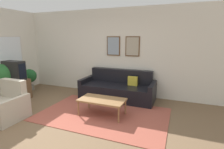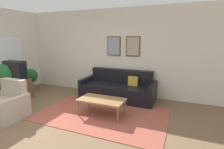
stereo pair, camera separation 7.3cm
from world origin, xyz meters
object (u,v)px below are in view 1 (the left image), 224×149
(couch, at_px, (118,89))
(coffee_table, at_px, (102,100))
(armchair, at_px, (5,107))
(potted_plant_tall, at_px, (5,75))
(tv, at_px, (14,70))

(couch, bearing_deg, coffee_table, -87.62)
(coffee_table, xyz_separation_m, armchair, (-1.98, -0.96, -0.08))
(armchair, bearing_deg, potted_plant_tall, 155.03)
(tv, distance_m, potted_plant_tall, 0.35)
(couch, xyz_separation_m, potted_plant_tall, (-3.13, -1.24, 0.42))
(couch, relative_size, armchair, 2.57)
(couch, distance_m, potted_plant_tall, 3.40)
(coffee_table, bearing_deg, couch, 92.38)
(coffee_table, distance_m, armchair, 2.20)
(coffee_table, relative_size, tv, 1.60)
(tv, distance_m, armchair, 1.51)
(armchair, xyz_separation_m, potted_plant_tall, (-1.21, 0.98, 0.42))
(couch, xyz_separation_m, tv, (-2.83, -1.16, 0.58))
(couch, relative_size, tv, 3.27)
(couch, bearing_deg, potted_plant_tall, -158.42)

